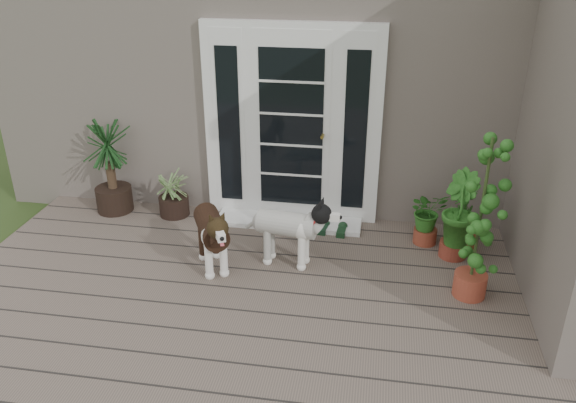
# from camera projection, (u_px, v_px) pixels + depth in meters

# --- Properties ---
(deck) EXTENTS (6.20, 4.60, 0.12)m
(deck) POSITION_uv_depth(u_px,v_px,m) (273.00, 345.00, 4.68)
(deck) COLOR #6B5B4C
(deck) RESTS_ON ground
(house_main) EXTENTS (7.40, 4.00, 3.10)m
(house_main) POSITION_uv_depth(u_px,v_px,m) (330.00, 54.00, 7.83)
(house_main) COLOR #665E54
(house_main) RESTS_ON ground
(door_unit) EXTENTS (1.90, 0.14, 2.15)m
(door_unit) POSITION_uv_depth(u_px,v_px,m) (292.00, 125.00, 6.18)
(door_unit) COLOR white
(door_unit) RESTS_ON deck
(door_step) EXTENTS (1.60, 0.40, 0.05)m
(door_step) POSITION_uv_depth(u_px,v_px,m) (289.00, 221.00, 6.45)
(door_step) COLOR white
(door_step) RESTS_ON deck
(brindle_dog) EXTENTS (0.65, 0.85, 0.65)m
(brindle_dog) POSITION_uv_depth(u_px,v_px,m) (212.00, 238.00, 5.49)
(brindle_dog) COLOR #321D12
(brindle_dog) RESTS_ON deck
(white_dog) EXTENTS (0.80, 0.43, 0.63)m
(white_dog) POSITION_uv_depth(u_px,v_px,m) (287.00, 235.00, 5.56)
(white_dog) COLOR white
(white_dog) RESTS_ON deck
(spider_plant) EXTENTS (0.64, 0.64, 0.60)m
(spider_plant) POSITION_uv_depth(u_px,v_px,m) (173.00, 191.00, 6.53)
(spider_plant) COLOR #96B26D
(spider_plant) RESTS_ON deck
(yucca) EXTENTS (0.99, 0.99, 1.13)m
(yucca) POSITION_uv_depth(u_px,v_px,m) (110.00, 165.00, 6.53)
(yucca) COLOR black
(yucca) RESTS_ON deck
(herb_a) EXTENTS (0.50, 0.50, 0.49)m
(herb_a) POSITION_uv_depth(u_px,v_px,m) (426.00, 222.00, 5.97)
(herb_a) COLOR #1A5D1C
(herb_a) RESTS_ON deck
(herb_b) EXTENTS (0.54, 0.54, 0.68)m
(herb_b) POSITION_uv_depth(u_px,v_px,m) (456.00, 226.00, 5.68)
(herb_b) COLOR #1D6520
(herb_b) RESTS_ON deck
(herb_c) EXTENTS (0.33, 0.33, 0.49)m
(herb_c) POSITION_uv_depth(u_px,v_px,m) (463.00, 225.00, 5.89)
(herb_c) COLOR #19591A
(herb_c) RESTS_ON deck
(sapling) EXTENTS (0.47, 0.47, 1.54)m
(sapling) POSITION_uv_depth(u_px,v_px,m) (480.00, 218.00, 4.88)
(sapling) COLOR #2A5919
(sapling) RESTS_ON deck
(clog_left) EXTENTS (0.14, 0.27, 0.08)m
(clog_left) POSITION_uv_depth(u_px,v_px,m) (342.00, 230.00, 6.23)
(clog_left) COLOR #143219
(clog_left) RESTS_ON deck
(clog_right) EXTENTS (0.16, 0.28, 0.08)m
(clog_right) POSITION_uv_depth(u_px,v_px,m) (324.00, 228.00, 6.29)
(clog_right) COLOR black
(clog_right) RESTS_ON deck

